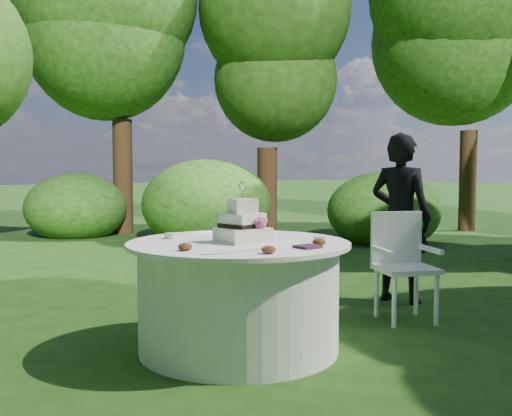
# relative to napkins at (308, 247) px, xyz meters

# --- Properties ---
(ground) EXTENTS (80.00, 80.00, 0.00)m
(ground) POSITION_rel_napkins_xyz_m (-0.18, 0.54, -0.78)
(ground) COLOR #17360E
(ground) RESTS_ON ground
(napkins) EXTENTS (0.14, 0.14, 0.02)m
(napkins) POSITION_rel_napkins_xyz_m (0.00, 0.00, 0.00)
(napkins) COLOR #451D3A
(napkins) RESTS_ON table
(feather_plume) EXTENTS (0.48, 0.07, 0.01)m
(feather_plume) POSITION_rel_napkins_xyz_m (-0.49, 0.14, -0.00)
(feather_plume) COLOR white
(feather_plume) RESTS_ON table
(guest) EXTENTS (0.55, 0.68, 1.61)m
(guest) POSITION_rel_napkins_xyz_m (1.92, 0.89, 0.03)
(guest) COLOR black
(guest) RESTS_ON ground
(table) EXTENTS (1.56, 1.56, 0.77)m
(table) POSITION_rel_napkins_xyz_m (-0.18, 0.54, -0.39)
(table) COLOR silver
(table) RESTS_ON ground
(cake) EXTENTS (0.32, 0.33, 0.42)m
(cake) POSITION_rel_napkins_xyz_m (-0.16, 0.50, 0.10)
(cake) COLOR white
(cake) RESTS_ON table
(chair) EXTENTS (0.60, 0.60, 0.91)m
(chair) POSITION_rel_napkins_xyz_m (1.44, 0.45, -0.26)
(chair) COLOR silver
(chair) RESTS_ON ground
(votives) EXTENTS (0.87, 0.88, 0.04)m
(votives) POSITION_rel_napkins_xyz_m (0.03, 0.70, 0.01)
(votives) COLOR silver
(votives) RESTS_ON table
(petal_cups) EXTENTS (0.99, 1.13, 0.05)m
(petal_cups) POSITION_rel_napkins_xyz_m (-0.18, 0.34, 0.02)
(petal_cups) COLOR #562D16
(petal_cups) RESTS_ON table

